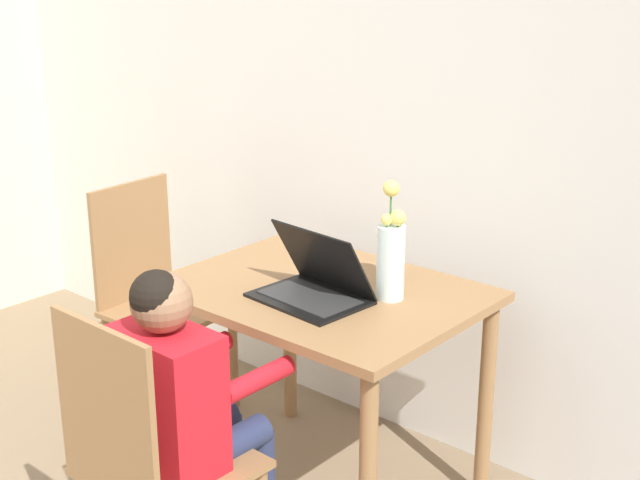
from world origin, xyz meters
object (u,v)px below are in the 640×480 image
object	(u,v)px
chair_occupied	(149,466)
chair_spare	(156,298)
water_bottle	(393,253)
flower_vase	(391,255)
laptop	(315,282)
person_seated	(184,397)

from	to	relation	value
chair_occupied	chair_spare	world-z (taller)	same
chair_spare	water_bottle	size ratio (longest dim) A/B	4.22
chair_occupied	water_bottle	size ratio (longest dim) A/B	4.22
flower_vase	laptop	bearing A→B (deg)	-139.40
chair_occupied	flower_vase	world-z (taller)	flower_vase
chair_spare	flower_vase	xyz separation A→B (m)	(1.10, 0.03, 0.42)
chair_occupied	chair_spare	size ratio (longest dim) A/B	1.00
chair_occupied	chair_spare	bearing A→B (deg)	-39.52
chair_spare	laptop	size ratio (longest dim) A/B	2.55
flower_vase	chair_occupied	bearing A→B (deg)	-102.90
flower_vase	water_bottle	size ratio (longest dim) A/B	1.71
chair_occupied	flower_vase	distance (m)	0.92
chair_occupied	laptop	size ratio (longest dim) A/B	2.55
chair_occupied	flower_vase	xyz separation A→B (m)	(0.18, 0.80, 0.42)
laptop	water_bottle	bearing A→B (deg)	73.45
person_seated	chair_occupied	bearing A→B (deg)	90.00
person_seated	flower_vase	xyz separation A→B (m)	(0.18, 0.68, 0.27)
chair_occupied	laptop	xyz separation A→B (m)	(0.01, 0.66, 0.33)
chair_spare	laptop	xyz separation A→B (m)	(0.92, -0.12, 0.33)
chair_spare	water_bottle	distance (m)	1.10
chair_spare	laptop	world-z (taller)	laptop
water_bottle	laptop	bearing A→B (deg)	-111.34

